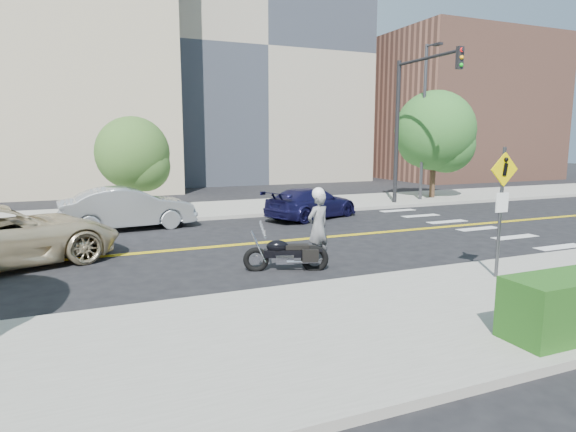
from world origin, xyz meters
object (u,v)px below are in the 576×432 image
Objects in this scene: motorcyclist at (318,225)px; parked_car_silver at (128,208)px; pedestrian_sign at (502,200)px; parked_car_blue at (312,203)px; motorcycle at (286,246)px.

parked_car_silver is at bearing -77.18° from motorcyclist.
motorcyclist is at bearing 131.67° from pedestrian_sign.
pedestrian_sign reaches higher than motorcyclist.
parked_car_blue is (0.07, 10.15, -1.31)m from pedestrian_sign.
parked_car_blue is at bearing -98.46° from parked_car_silver.
parked_car_silver is at bearing 124.85° from pedestrian_sign.
motorcyclist is at bearing 41.74° from motorcycle.
pedestrian_sign is 5.19m from motorcycle.
parked_car_blue is at bearing -132.59° from motorcyclist.
parked_car_silver is (-3.22, 7.62, 0.15)m from motorcycle.
motorcycle is at bearing 144.77° from pedestrian_sign.
pedestrian_sign is 0.67× the size of parked_car_blue.
motorcycle is 0.47× the size of parked_car_blue.
motorcyclist is 8.37m from parked_car_silver.
parked_car_silver is at bearing 65.16° from parked_car_blue.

